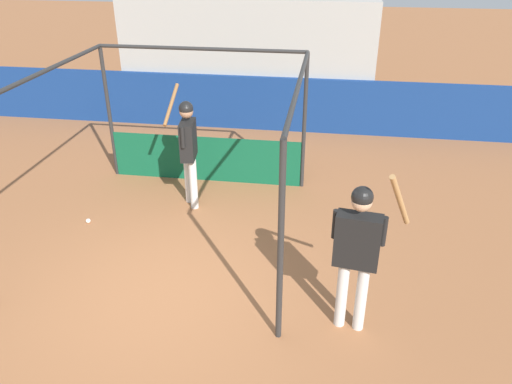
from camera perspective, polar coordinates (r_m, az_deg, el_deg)
name	(u,v)px	position (r m, az deg, el deg)	size (l,w,h in m)	color
ground_plane	(162,293)	(6.76, -10.74, -11.31)	(60.00, 60.00, 0.00)	#935B38
outfield_wall	(244,103)	(11.97, -1.42, 10.16)	(24.00, 0.12, 1.26)	navy
bleacher_section	(254,52)	(13.35, -0.20, 15.68)	(5.95, 3.20, 2.94)	#9E9E99
batting_cage	(192,140)	(8.38, -7.31, 5.90)	(3.68, 4.02, 2.49)	#282828
player_batter	(188,144)	(8.27, -7.78, 5.50)	(0.52, 0.91, 1.97)	silver
player_waiting	(358,246)	(5.60, 11.57, -6.02)	(0.84, 0.50, 2.14)	silver
baseball	(88,221)	(8.55, -18.63, -3.14)	(0.07, 0.07, 0.07)	white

